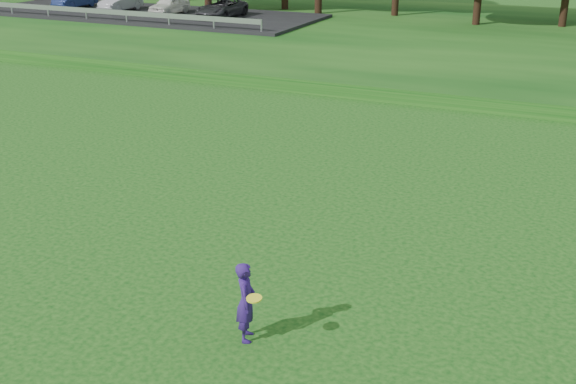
% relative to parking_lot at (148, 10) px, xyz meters
% --- Properties ---
extents(ground, '(140.00, 140.00, 0.00)m').
position_rel_parking_lot_xyz_m(ground, '(23.58, -32.79, -0.99)').
color(ground, '#0B3D0F').
rests_on(ground, ground).
extents(berm, '(130.00, 30.00, 0.60)m').
position_rel_parking_lot_xyz_m(berm, '(23.58, 1.21, -0.69)').
color(berm, '#0B3D0F').
rests_on(berm, ground).
extents(walking_path, '(130.00, 1.60, 0.04)m').
position_rel_parking_lot_xyz_m(walking_path, '(23.58, -12.79, -0.97)').
color(walking_path, gray).
rests_on(walking_path, ground).
extents(parking_lot, '(24.00, 9.00, 1.38)m').
position_rel_parking_lot_xyz_m(parking_lot, '(0.00, 0.00, 0.00)').
color(parking_lot, black).
rests_on(parking_lot, berm).
extents(woman, '(0.75, 0.78, 1.54)m').
position_rel_parking_lot_xyz_m(woman, '(24.03, -31.55, -0.22)').
color(woman, navy).
rests_on(woman, ground).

